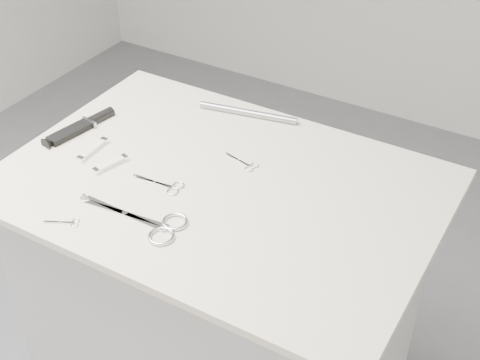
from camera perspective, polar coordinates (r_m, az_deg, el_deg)
The scene contains 10 objects.
plinth at distance 1.86m, azimuth -1.51°, elevation -11.85°, with size 0.90×0.60×0.90m, color #B3B3B1.
display_board at distance 1.55m, azimuth -1.78°, elevation -0.50°, with size 1.00×0.70×0.02m, color beige.
large_shears at distance 1.43m, azimuth -7.48°, elevation -3.69°, with size 0.25×0.11×0.01m.
embroidery_scissors_a at distance 1.54m, azimuth -6.28°, elevation -0.48°, with size 0.13×0.05×0.00m.
embroidery_scissors_b at distance 1.60m, azimuth 0.45°, elevation 1.39°, with size 0.10×0.05×0.00m.
tiny_scissors at distance 1.47m, azimuth -14.58°, elevation -3.53°, with size 0.07×0.05×0.00m.
sheathed_knife at distance 1.78m, azimuth -13.16°, elevation 4.56°, with size 0.07×0.20×0.03m.
pocket_knife_a at distance 1.68m, azimuth -12.46°, elevation 2.58°, with size 0.03×0.11×0.01m.
pocket_knife_b at distance 1.62m, azimuth -10.99°, elevation 1.35°, with size 0.05×0.09×0.01m.
metal_rail at distance 1.78m, azimuth 0.67°, elevation 5.76°, with size 0.02×0.02×0.27m, color gray.
Camera 1 is at (0.66, -1.04, 1.85)m, focal length 50.00 mm.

